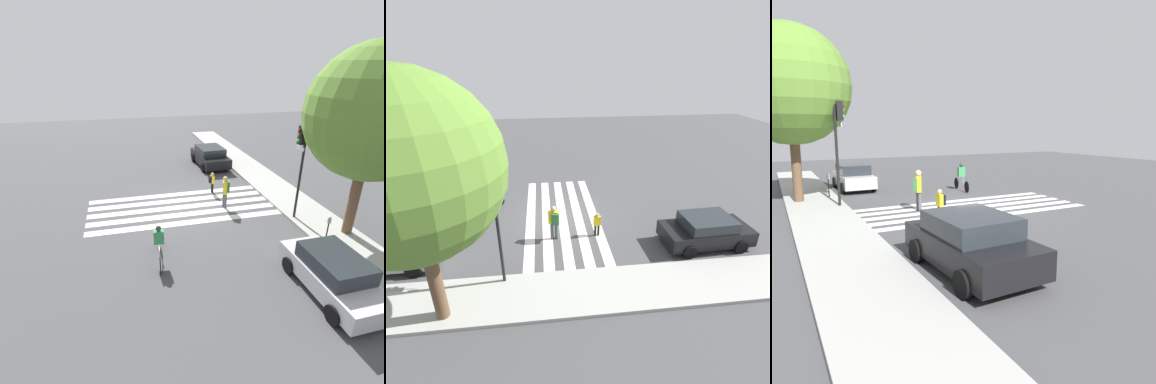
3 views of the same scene
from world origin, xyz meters
TOP-DOWN VIEW (x-y plane):
  - ground_plane at (0.00, 0.00)m, footprint 60.00×60.00m
  - sidewalk_curb at (0.00, 6.25)m, footprint 36.00×2.50m
  - crosswalk_stripes at (-0.00, 0.00)m, footprint 4.03×10.00m
  - traffic_light at (2.69, 5.19)m, footprint 0.60×0.50m
  - parking_meter at (5.06, 5.43)m, footprint 0.15×0.15m
  - street_tree at (4.61, 6.87)m, footprint 5.43×5.43m
  - pedestrian_adult_yellow_jacket at (0.54, 2.36)m, footprint 0.55×0.53m
  - pedestrian_adult_blue_shirt at (-1.60, 2.25)m, footprint 0.36×0.30m
  - cyclist_far_lane at (4.52, -1.83)m, footprint 2.28×0.42m
  - car_parked_silver_sedan at (-6.61, 3.66)m, footprint 4.18×2.24m
  - car_parked_far_curb at (7.69, 3.67)m, footprint 4.07×1.94m

SIDE VIEW (x-z plane):
  - ground_plane at x=0.00m, z-range 0.00..0.00m
  - crosswalk_stripes at x=0.00m, z-range 0.00..0.01m
  - sidewalk_curb at x=0.00m, z-range 0.00..0.14m
  - pedestrian_adult_blue_shirt at x=-1.60m, z-range 0.11..1.39m
  - car_parked_far_curb at x=7.69m, z-range 0.01..1.51m
  - car_parked_silver_sedan at x=-6.61m, z-range 0.02..1.50m
  - cyclist_far_lane at x=4.52m, z-range 0.07..1.66m
  - parking_meter at x=5.06m, z-range 0.33..1.66m
  - pedestrian_adult_yellow_jacket at x=0.54m, z-range 0.15..1.96m
  - traffic_light at x=2.69m, z-range 0.99..5.94m
  - street_tree at x=4.61m, z-range 1.39..9.63m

